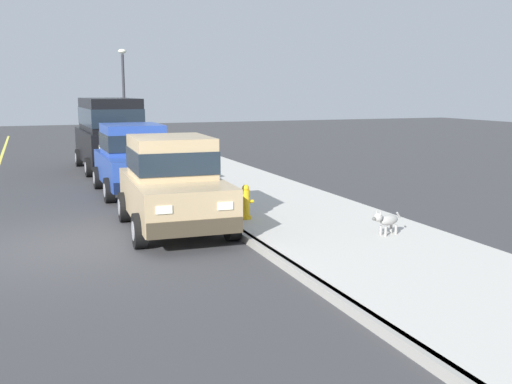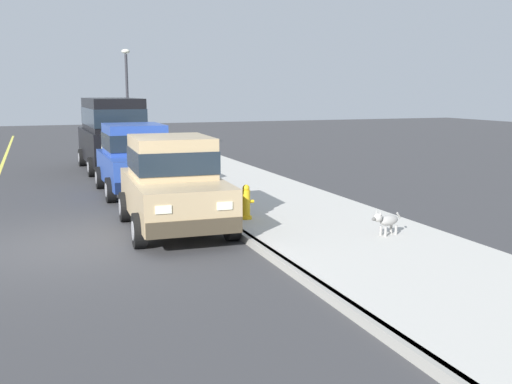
{
  "view_description": "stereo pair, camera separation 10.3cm",
  "coord_description": "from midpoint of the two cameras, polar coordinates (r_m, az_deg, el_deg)",
  "views": [
    {
      "loc": [
        -0.5,
        -10.88,
        2.79
      ],
      "look_at": [
        3.56,
        -0.38,
        0.85
      ],
      "focal_mm": 41.48,
      "sensor_mm": 36.0,
      "label": 1
    },
    {
      "loc": [
        -0.41,
        -10.91,
        2.79
      ],
      "look_at": [
        3.56,
        -0.38,
        0.85
      ],
      "focal_mm": 41.48,
      "sensor_mm": 36.0,
      "label": 2
    }
  ],
  "objects": [
    {
      "name": "fire_hydrant",
      "position": [
        12.3,
        -0.73,
        -1.07
      ],
      "size": [
        0.34,
        0.24,
        0.72
      ],
      "color": "gold",
      "rests_on": "sidewalk"
    },
    {
      "name": "car_black_van",
      "position": [
        21.53,
        -13.52,
        5.79
      ],
      "size": [
        2.22,
        4.95,
        2.52
      ],
      "color": "black",
      "rests_on": "ground"
    },
    {
      "name": "curb",
      "position": [
        11.81,
        -2.01,
        -3.54
      ],
      "size": [
        0.16,
        64.0,
        0.14
      ],
      "primitive_type": "cube",
      "color": "gray",
      "rests_on": "ground"
    },
    {
      "name": "car_blue_hatchback",
      "position": [
        16.53,
        -11.36,
        3.29
      ],
      "size": [
        1.98,
        3.81,
        1.88
      ],
      "color": "#28479E",
      "rests_on": "ground"
    },
    {
      "name": "dog_grey",
      "position": [
        11.17,
        12.71,
        -2.67
      ],
      "size": [
        0.75,
        0.3,
        0.49
      ],
      "color": "#999691",
      "rests_on": "sidewalk"
    },
    {
      "name": "ground_plane",
      "position": [
        11.26,
        -17.7,
        -5.05
      ],
      "size": [
        80.0,
        80.0,
        0.0
      ],
      "primitive_type": "plane",
      "color": "#38383A"
    },
    {
      "name": "street_lamp",
      "position": [
        26.9,
        -12.23,
        9.8
      ],
      "size": [
        0.36,
        0.36,
        4.42
      ],
      "color": "#2D2D33",
      "rests_on": "sidewalk"
    },
    {
      "name": "car_tan_hatchback",
      "position": [
        11.99,
        -7.76,
        0.98
      ],
      "size": [
        2.06,
        3.86,
        1.88
      ],
      "color": "tan",
      "rests_on": "ground"
    },
    {
      "name": "sidewalk",
      "position": [
        12.48,
        5.85,
        -2.86
      ],
      "size": [
        3.6,
        64.0,
        0.14
      ],
      "primitive_type": "cube",
      "color": "#B7B5AD",
      "rests_on": "ground"
    }
  ]
}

